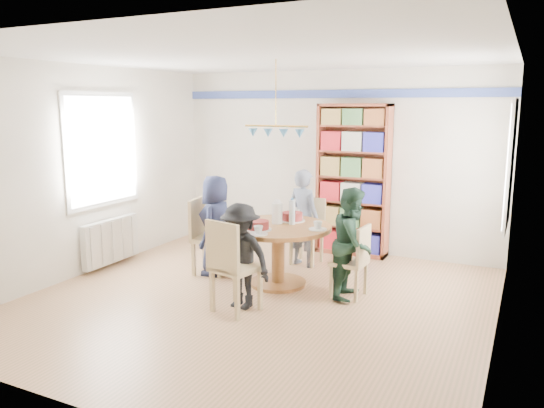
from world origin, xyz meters
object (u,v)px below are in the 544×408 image
Objects in this scene: chair_far at (309,227)px; person_right at (353,243)px; radiator at (111,241)px; person_far at (303,218)px; chair_left at (205,232)px; person_near at (241,256)px; chair_right at (355,258)px; dining_table at (278,241)px; chair_near at (230,263)px; person_left at (216,225)px; bookshelf at (353,182)px.

person_right reaches higher than chair_far.
radiator is 0.75× the size of person_far.
person_near is at bearing -40.23° from chair_left.
chair_right is at bearing -46.49° from chair_far.
chair_near reaches higher than dining_table.
bookshelf is (1.29, 1.70, 0.44)m from person_left.
chair_left is (1.33, 0.32, 0.19)m from radiator.
chair_far is at bearing -78.88° from person_far.
radiator is at bearing -86.30° from person_left.
radiator is 2.47m from chair_near.
person_far reaches higher than chair_left.
dining_table is 1.85m from bookshelf.
person_far reaches higher than person_near.
bookshelf is (0.39, 1.73, 0.53)m from dining_table.
person_right is at bearing 176.48° from chair_right.
person_far is (0.87, 0.86, 0.02)m from person_left.
chair_left is at bearing 56.20° from person_far.
person_left is 1.24m from person_near.
radiator is at bearing -172.66° from dining_table.
chair_right is 0.18m from person_right.
chair_near is at bearing 29.10° from person_left.
chair_left is 0.45× the size of bookshelf.
person_far is at bearing -116.68° from bookshelf.
dining_table is at bearing 7.34° from radiator.
chair_far is 0.90× the size of chair_near.
dining_table is 1.31× the size of chair_left.
chair_right is 0.38× the size of bookshelf.
radiator is 0.77× the size of person_left.
chair_left is 2.05m from chair_right.
chair_near is (-0.03, -2.11, 0.06)m from chair_far.
chair_far is at bearing 40.89° from person_right.
chair_near reaches higher than chair_far.
radiator is at bearing 93.46° from person_right.
person_right reaches higher than person_near.
chair_left is 0.74× the size of person_far.
person_far reaches higher than person_left.
radiator is 1.01× the size of chair_left.
person_near reaches higher than chair_left.
bookshelf is at bearing 49.74° from chair_left.
person_near reaches higher than chair_near.
chair_right is 1.89m from person_left.
dining_table is at bearing -0.61° from chair_left.
person_right is at bearing 79.95° from person_left.
chair_left reaches higher than dining_table.
dining_table is 1.01× the size of person_right.
person_right is (1.00, 1.05, 0.08)m from chair_near.
chair_left is 1.09× the size of chair_far.
person_far is (-1.02, 0.89, 0.20)m from chair_right.
chair_near is (-1.03, -1.05, 0.09)m from chair_right.
person_left is at bearing 178.95° from chair_right.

